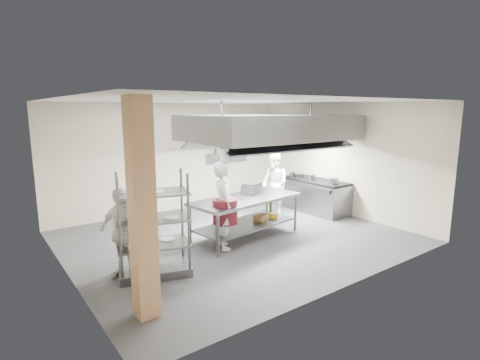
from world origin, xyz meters
TOP-DOWN VIEW (x-y plane):
  - floor at (0.00, 0.00)m, footprint 7.00×7.00m
  - ceiling at (0.00, 0.00)m, footprint 7.00×7.00m
  - wall_back at (0.00, 3.00)m, footprint 7.00×0.00m
  - wall_left at (-3.50, 0.00)m, footprint 0.00×6.00m
  - wall_right at (3.50, 0.00)m, footprint 0.00×6.00m
  - column at (-2.90, -1.90)m, footprint 0.30×0.30m
  - exhaust_hood at (1.30, 0.40)m, footprint 4.00×2.50m
  - hood_strip_a at (0.40, 0.40)m, footprint 1.60×0.12m
  - hood_strip_b at (2.20, 0.40)m, footprint 1.60×0.12m
  - wall_shelf at (1.80, 2.84)m, footprint 1.50×0.28m
  - island at (0.17, -0.13)m, footprint 2.68×1.39m
  - island_worktop at (0.17, -0.13)m, footprint 2.68×1.39m
  - island_undershelf at (0.17, -0.13)m, footprint 2.46×1.26m
  - pass_rack at (-2.26, -0.73)m, footprint 1.35×1.02m
  - cooking_range at (3.08, 0.50)m, footprint 0.80×2.00m
  - range_top at (3.08, 0.50)m, footprint 0.78×1.96m
  - chef_head at (-0.59, -0.37)m, footprint 0.61×0.76m
  - chef_line at (1.91, 0.90)m, footprint 0.76×0.91m
  - chef_plating at (-2.72, -0.47)m, footprint 0.77×0.98m
  - griddle at (0.57, 0.16)m, footprint 0.51×0.45m
  - wicker_basket at (0.58, -0.14)m, footprint 0.37×0.32m
  - stockpot at (2.97, 0.53)m, footprint 0.23×0.23m
  - plate_stack at (-2.26, -0.73)m, footprint 0.28×0.28m

SIDE VIEW (x-z plane):
  - floor at x=0.00m, z-range 0.00..0.00m
  - island_undershelf at x=0.17m, z-range 0.28..0.32m
  - wicker_basket at x=0.58m, z-range 0.32..0.45m
  - cooking_range at x=3.08m, z-range 0.00..0.84m
  - island at x=0.17m, z-range 0.00..0.91m
  - plate_stack at x=-2.26m, z-range 0.55..0.60m
  - chef_plating at x=-2.72m, z-range 0.00..1.55m
  - chef_line at x=1.91m, z-range 0.00..1.70m
  - range_top at x=3.08m, z-range 0.84..0.90m
  - island_worktop at x=0.17m, z-range 0.85..0.91m
  - pass_rack at x=-2.26m, z-range 0.00..1.79m
  - chef_head at x=-0.59m, z-range 0.00..1.80m
  - stockpot at x=2.97m, z-range 0.90..1.06m
  - griddle at x=0.57m, z-range 0.91..1.12m
  - wall_back at x=0.00m, z-range -2.00..5.00m
  - wall_left at x=-3.50m, z-range -1.50..4.50m
  - wall_right at x=3.50m, z-range -1.50..4.50m
  - column at x=-2.90m, z-range 0.00..3.00m
  - wall_shelf at x=1.80m, z-range 1.48..1.52m
  - hood_strip_a at x=0.40m, z-range 2.06..2.10m
  - hood_strip_b at x=2.20m, z-range 2.06..2.10m
  - exhaust_hood at x=1.30m, z-range 2.10..2.70m
  - ceiling at x=0.00m, z-range 3.00..3.00m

